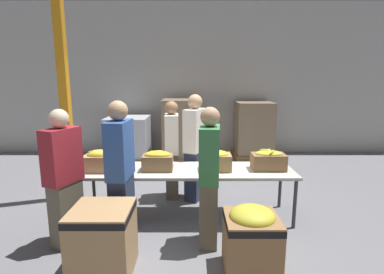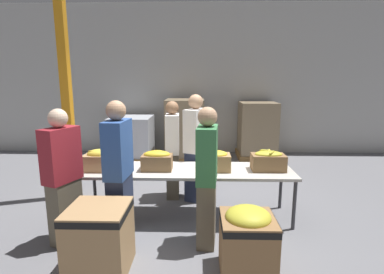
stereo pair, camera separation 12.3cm
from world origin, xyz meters
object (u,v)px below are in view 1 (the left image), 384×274
Objects in this scene: volunteer_3 at (120,174)px; donation_bin_1 at (251,238)px; donation_bin_0 at (103,238)px; pallet_stack_1 at (128,139)px; support_pillar at (63,81)px; volunteer_0 at (195,148)px; pallet_stack_2 at (182,130)px; banana_box_0 at (100,161)px; volunteer_4 at (209,178)px; pallet_stack_0 at (253,130)px; banana_box_2 at (216,160)px; banana_box_3 at (268,160)px; volunteer_2 at (64,179)px; sorting_table at (186,172)px; banana_box_1 at (157,160)px; volunteer_1 at (172,150)px.

volunteer_3 is 1.71m from donation_bin_1.
donation_bin_0 is 0.65× the size of pallet_stack_1.
support_pillar reaches higher than pallet_stack_1.
volunteer_3 is 1.60× the size of pallet_stack_1.
support_pillar reaches higher than volunteer_0.
volunteer_3 is at bearing 84.40° from donation_bin_0.
donation_bin_0 is 0.47× the size of pallet_stack_2.
volunteer_0 is at bearing -30.35° from volunteer_3.
donation_bin_1 is 5.07m from pallet_stack_1.
banana_box_0 is at bearing -84.60° from pallet_stack_1.
volunteer_4 is 4.05m from pallet_stack_2.
pallet_stack_1 is at bearing 30.07° from volunteer_4.
banana_box_2 is at bearing -109.54° from pallet_stack_0.
banana_box_0 is 0.41× the size of pallet_stack_1.
banana_box_3 is 0.28× the size of volunteer_2.
volunteer_4 is 1.19× the size of pallet_stack_0.
pallet_stack_0 reaches higher than donation_bin_0.
pallet_stack_1 is at bearing 129.89° from banana_box_3.
donation_bin_1 is at bearing -61.50° from sorting_table.
banana_box_0 is at bearing -107.23° from pallet_stack_2.
banana_box_2 is (1.65, 0.05, -0.01)m from banana_box_0.
banana_box_2 reaches higher than donation_bin_1.
volunteer_2 is (-0.25, -0.65, -0.05)m from banana_box_0.
volunteer_0 is 3.22m from pallet_stack_0.
pallet_stack_0 is at bearing -12.83° from volunteer_4.
donation_bin_1 is 4.92m from pallet_stack_0.
pallet_stack_1 is (-3.23, -0.26, -0.18)m from pallet_stack_0.
donation_bin_1 reaches higher than donation_bin_0.
sorting_table is at bearing -40.71° from volunteer_2.
volunteer_2 is 5.29m from pallet_stack_0.
banana_box_1 is 0.99m from volunteer_4.
banana_box_2 is 0.27× the size of pallet_stack_2.
support_pillar reaches higher than donation_bin_1.
volunteer_1 is 1.62m from volunteer_4.
volunteer_2 is at bearing -146.67° from banana_box_1.
volunteer_0 is 1.00× the size of volunteer_3.
volunteer_0 is 1.06× the size of volunteer_2.
banana_box_0 is 0.72m from volunteer_3.
volunteer_0 is at bearing 74.25° from volunteer_1.
pallet_stack_2 is at bearing 4.83° from volunteer_2.
volunteer_1 reaches higher than pallet_stack_1.
banana_box_0 is 4.63m from pallet_stack_0.
volunteer_4 is 0.84m from donation_bin_1.
banana_box_1 is 0.73m from volunteer_3.
pallet_stack_1 is (-0.74, 3.91, -0.35)m from volunteer_3.
banana_box_1 is 0.30× the size of pallet_stack_0.
banana_box_1 is 1.60m from banana_box_3.
banana_box_1 is at bearing -71.11° from pallet_stack_1.
volunteer_2 reaches higher than banana_box_1.
donation_bin_0 is at bearing -98.48° from pallet_stack_2.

